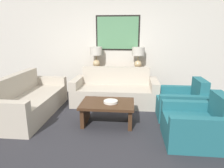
# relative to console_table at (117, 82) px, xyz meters

# --- Properties ---
(ground_plane) EXTENTS (20.00, 20.00, 0.00)m
(ground_plane) POSITION_rel_console_table_xyz_m (0.00, -2.11, -0.39)
(ground_plane) COLOR #28282D
(back_wall) EXTENTS (7.91, 0.12, 2.65)m
(back_wall) POSITION_rel_console_table_xyz_m (0.00, 0.27, 0.94)
(back_wall) COLOR beige
(back_wall) RESTS_ON ground_plane
(console_table) EXTENTS (1.63, 0.38, 0.78)m
(console_table) POSITION_rel_console_table_xyz_m (0.00, 0.00, 0.00)
(console_table) COLOR brown
(console_table) RESTS_ON ground_plane
(table_lamp_left) EXTENTS (0.33, 0.33, 0.57)m
(table_lamp_left) POSITION_rel_console_table_xyz_m (-0.56, 0.00, 0.76)
(table_lamp_left) COLOR tan
(table_lamp_left) RESTS_ON console_table
(table_lamp_right) EXTENTS (0.33, 0.33, 0.57)m
(table_lamp_right) POSITION_rel_console_table_xyz_m (0.56, 0.00, 0.76)
(table_lamp_right) COLOR tan
(table_lamp_right) RESTS_ON console_table
(couch_by_back_wall) EXTENTS (2.05, 0.87, 0.87)m
(couch_by_back_wall) POSITION_rel_console_table_xyz_m (0.00, -0.62, -0.09)
(couch_by_back_wall) COLOR #ADA393
(couch_by_back_wall) RESTS_ON ground_plane
(couch_by_side) EXTENTS (0.87, 2.05, 0.87)m
(couch_by_side) POSITION_rel_console_table_xyz_m (-1.75, -1.49, -0.09)
(couch_by_side) COLOR #ADA393
(couch_by_side) RESTS_ON ground_plane
(coffee_table) EXTENTS (1.00, 0.70, 0.43)m
(coffee_table) POSITION_rel_console_table_xyz_m (-0.05, -1.77, -0.08)
(coffee_table) COLOR #3D2616
(coffee_table) RESTS_ON ground_plane
(decorative_bowl) EXTENTS (0.27, 0.27, 0.04)m
(decorative_bowl) POSITION_rel_console_table_xyz_m (0.02, -1.78, 0.06)
(decorative_bowl) COLOR beige
(decorative_bowl) RESTS_ON coffee_table
(armchair_near_back_wall) EXTENTS (0.93, 0.85, 0.80)m
(armchair_near_back_wall) POSITION_rel_console_table_xyz_m (1.45, -1.26, -0.12)
(armchair_near_back_wall) COLOR #1E5B66
(armchair_near_back_wall) RESTS_ON ground_plane
(armchair_near_camera) EXTENTS (0.93, 0.85, 0.80)m
(armchair_near_camera) POSITION_rel_console_table_xyz_m (1.45, -2.28, -0.12)
(armchair_near_camera) COLOR #1E5B66
(armchair_near_camera) RESTS_ON ground_plane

